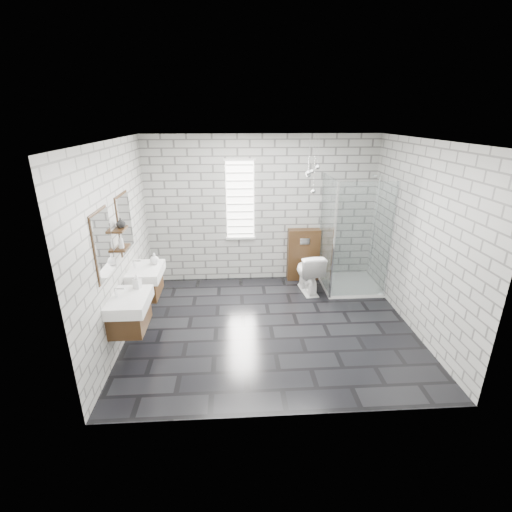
{
  "coord_description": "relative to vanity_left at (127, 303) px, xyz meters",
  "views": [
    {
      "loc": [
        -0.52,
        -4.86,
        3.0
      ],
      "look_at": [
        -0.2,
        0.35,
        1.01
      ],
      "focal_mm": 26.0,
      "sensor_mm": 36.0,
      "label": 1
    }
  ],
  "objects": [
    {
      "name": "flush_plate",
      "position": [
        2.7,
        2.17,
        0.04
      ],
      "size": [
        0.18,
        0.01,
        0.12
      ],
      "primitive_type": "cube",
      "color": "silver",
      "rests_on": "cistern_panel"
    },
    {
      "name": "ceiling",
      "position": [
        1.91,
        0.58,
        1.95
      ],
      "size": [
        4.2,
        3.6,
        0.02
      ],
      "primitive_type": "cube",
      "color": "white",
      "rests_on": "wall_back"
    },
    {
      "name": "vase",
      "position": [
        -0.11,
        0.57,
        0.9
      ],
      "size": [
        0.14,
        0.14,
        0.13
      ],
      "primitive_type": "imported",
      "rotation": [
        0.0,
        0.0,
        -0.11
      ],
      "color": "#B2B2B2",
      "rests_on": "shelf_upper"
    },
    {
      "name": "vanity_right",
      "position": [
        0.0,
        0.95,
        0.0
      ],
      "size": [
        0.47,
        0.7,
        1.57
      ],
      "color": "#402813",
      "rests_on": "wall_left"
    },
    {
      "name": "pendant_cluster",
      "position": [
        2.71,
        1.95,
        1.3
      ],
      "size": [
        0.26,
        0.24,
        0.96
      ],
      "color": "silver",
      "rests_on": "ceiling"
    },
    {
      "name": "shelf_upper",
      "position": [
        -0.12,
        0.53,
        0.82
      ],
      "size": [
        0.14,
        0.3,
        0.03
      ],
      "primitive_type": "cube",
      "color": "#402813",
      "rests_on": "wall_left"
    },
    {
      "name": "shelf_lower",
      "position": [
        -0.12,
        0.53,
        0.56
      ],
      "size": [
        0.14,
        0.3,
        0.03
      ],
      "primitive_type": "cube",
      "color": "#402813",
      "rests_on": "wall_left"
    },
    {
      "name": "soap_bottle_b",
      "position": [
        0.16,
        1.09,
        0.18
      ],
      "size": [
        0.18,
        0.18,
        0.18
      ],
      "primitive_type": "imported",
      "rotation": [
        0.0,
        0.0,
        0.42
      ],
      "color": "#B2B2B2",
      "rests_on": "vanity_right"
    },
    {
      "name": "vanity_left",
      "position": [
        0.0,
        0.0,
        0.0
      ],
      "size": [
        0.47,
        0.7,
        1.57
      ],
      "color": "#402813",
      "rests_on": "wall_left"
    },
    {
      "name": "wall_back",
      "position": [
        1.91,
        2.39,
        0.59
      ],
      "size": [
        4.2,
        0.02,
        2.7
      ],
      "primitive_type": "cube",
      "color": "#A5A5A0",
      "rests_on": "floor"
    },
    {
      "name": "cistern_panel",
      "position": [
        2.7,
        2.28,
        -0.26
      ],
      "size": [
        0.6,
        0.2,
        1.0
      ],
      "primitive_type": "cube",
      "color": "#402813",
      "rests_on": "floor"
    },
    {
      "name": "floor",
      "position": [
        1.91,
        0.58,
        -0.77
      ],
      "size": [
        4.2,
        3.6,
        0.02
      ],
      "primitive_type": "cube",
      "color": "black",
      "rests_on": "ground"
    },
    {
      "name": "wall_left",
      "position": [
        -0.2,
        0.58,
        0.59
      ],
      "size": [
        0.02,
        3.6,
        2.7
      ],
      "primitive_type": "cube",
      "color": "#A5A5A0",
      "rests_on": "floor"
    },
    {
      "name": "window",
      "position": [
        1.51,
        2.36,
        0.79
      ],
      "size": [
        0.56,
        0.05,
        1.48
      ],
      "color": "white",
      "rests_on": "wall_back"
    },
    {
      "name": "wall_front",
      "position": [
        1.91,
        -1.23,
        0.59
      ],
      "size": [
        4.2,
        0.02,
        2.7
      ],
      "primitive_type": "cube",
      "color": "#A5A5A0",
      "rests_on": "floor"
    },
    {
      "name": "shower_enclosure",
      "position": [
        3.41,
        1.76,
        -0.25
      ],
      "size": [
        1.0,
        1.0,
        2.03
      ],
      "color": "white",
      "rests_on": "floor"
    },
    {
      "name": "soap_bottle_a",
      "position": [
        0.09,
        0.25,
        0.19
      ],
      "size": [
        0.11,
        0.11,
        0.19
      ],
      "primitive_type": "imported",
      "rotation": [
        0.0,
        0.0,
        -0.3
      ],
      "color": "#B2B2B2",
      "rests_on": "vanity_left"
    },
    {
      "name": "wall_right",
      "position": [
        4.02,
        0.58,
        0.59
      ],
      "size": [
        0.02,
        3.6,
        2.7
      ],
      "primitive_type": "cube",
      "color": "#A5A5A0",
      "rests_on": "floor"
    },
    {
      "name": "toilet",
      "position": [
        2.7,
        1.73,
        -0.39
      ],
      "size": [
        0.5,
        0.77,
        0.74
      ],
      "primitive_type": "imported",
      "rotation": [
        0.0,
        0.0,
        3.26
      ],
      "color": "white",
      "rests_on": "floor"
    },
    {
      "name": "soap_bottle_c",
      "position": [
        -0.11,
        0.46,
        0.67
      ],
      "size": [
        0.09,
        0.09,
        0.19
      ],
      "primitive_type": "imported",
      "rotation": [
        0.0,
        0.0,
        0.29
      ],
      "color": "#B2B2B2",
      "rests_on": "shelf_lower"
    }
  ]
}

